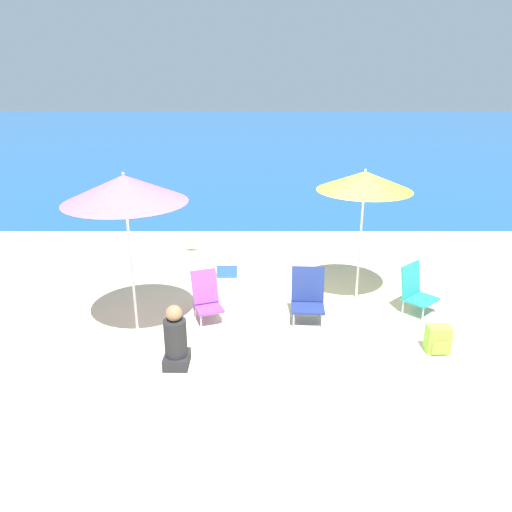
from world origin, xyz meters
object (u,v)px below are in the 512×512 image
(beach_chair_teal, at_px, (417,289))
(beach_umbrella_pink, at_px, (127,189))
(cooler_box, at_px, (229,267))
(beach_chair_navy, at_px, (310,295))
(person_seated_near, at_px, (178,341))
(seagull, at_px, (193,245))
(beach_umbrella_yellow, at_px, (367,181))
(beach_chair_purple, at_px, (209,296))
(backpack_lime, at_px, (440,340))

(beach_chair_teal, bearing_deg, beach_umbrella_pink, 146.55)
(cooler_box, bearing_deg, beach_chair_navy, -52.75)
(person_seated_near, bearing_deg, seagull, 95.22)
(beach_umbrella_yellow, height_order, beach_chair_teal, beach_umbrella_yellow)
(beach_umbrella_yellow, height_order, beach_umbrella_pink, beach_umbrella_pink)
(seagull, bearing_deg, beach_umbrella_yellow, -37.66)
(beach_umbrella_pink, bearing_deg, person_seated_near, -51.74)
(beach_umbrella_pink, relative_size, person_seated_near, 2.75)
(beach_chair_navy, xyz_separation_m, seagull, (-2.24, 3.21, -0.27))
(cooler_box, bearing_deg, beach_chair_teal, -26.03)
(cooler_box, relative_size, seagull, 1.46)
(person_seated_near, bearing_deg, beach_umbrella_pink, 128.90)
(beach_chair_teal, bearing_deg, person_seated_near, 161.73)
(beach_umbrella_pink, height_order, seagull, beach_umbrella_pink)
(beach_umbrella_pink, relative_size, beach_chair_navy, 2.91)
(beach_chair_navy, bearing_deg, seagull, 128.44)
(person_seated_near, bearing_deg, beach_umbrella_yellow, 37.61)
(beach_umbrella_yellow, distance_m, beach_chair_purple, 3.12)
(beach_umbrella_yellow, distance_m, seagull, 4.44)
(person_seated_near, distance_m, backpack_lime, 3.63)
(beach_umbrella_yellow, xyz_separation_m, beach_chair_teal, (0.84, -0.49, -1.66))
(beach_chair_purple, distance_m, beach_chair_teal, 3.38)
(beach_umbrella_pink, distance_m, seagull, 4.18)
(beach_chair_purple, xyz_separation_m, beach_chair_navy, (1.59, 0.02, 0.02))
(beach_umbrella_yellow, relative_size, person_seated_near, 2.55)
(person_seated_near, xyz_separation_m, backpack_lime, (3.61, 0.34, -0.18))
(backpack_lime, height_order, seagull, backpack_lime)
(beach_chair_purple, xyz_separation_m, cooler_box, (0.22, 1.82, -0.23))
(backpack_lime, xyz_separation_m, seagull, (-3.97, 4.21, -0.06))
(beach_umbrella_yellow, bearing_deg, beach_umbrella_pink, -161.79)
(beach_chair_purple, bearing_deg, beach_umbrella_yellow, -2.67)
(beach_chair_navy, bearing_deg, beach_chair_purple, -175.83)
(backpack_lime, bearing_deg, beach_umbrella_yellow, 114.41)
(beach_umbrella_pink, bearing_deg, backpack_lime, -7.87)
(beach_chair_navy, xyz_separation_m, person_seated_near, (-1.88, -1.35, -0.04))
(beach_umbrella_yellow, xyz_separation_m, seagull, (-3.17, 2.45, -1.92))
(beach_chair_teal, distance_m, seagull, 4.98)
(beach_chair_purple, relative_size, beach_chair_teal, 0.98)
(beach_umbrella_yellow, xyz_separation_m, backpack_lime, (0.80, -1.77, -1.87))
(beach_umbrella_yellow, xyz_separation_m, cooler_box, (-2.30, 1.04, -1.90))
(backpack_lime, relative_size, seagull, 1.47)
(beach_umbrella_pink, relative_size, beach_chair_purple, 3.08)
(beach_chair_teal, xyz_separation_m, cooler_box, (-3.15, 1.54, -0.24))
(beach_umbrella_yellow, relative_size, beach_chair_purple, 2.86)
(beach_chair_purple, relative_size, seagull, 2.93)
(beach_chair_purple, distance_m, seagull, 3.30)
(beach_chair_teal, height_order, backpack_lime, beach_chair_teal)
(person_seated_near, relative_size, seagull, 3.29)
(person_seated_near, bearing_deg, cooler_box, 81.57)
(beach_umbrella_yellow, relative_size, seagull, 8.40)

